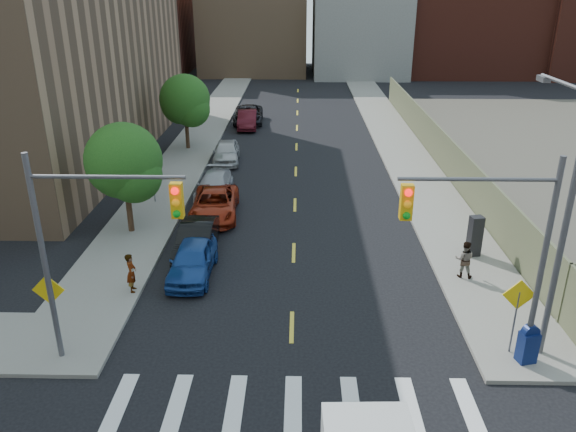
{
  "coord_description": "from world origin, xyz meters",
  "views": [
    {
      "loc": [
        0.22,
        -9.04,
        11.38
      ],
      "look_at": [
        -0.25,
        13.56,
        2.0
      ],
      "focal_mm": 35.0,
      "sensor_mm": 36.0,
      "label": 1
    }
  ],
  "objects_px": {
    "parked_car_blue": "(193,260)",
    "parked_car_red": "(215,204)",
    "parked_car_white": "(226,152)",
    "payphone": "(475,236)",
    "parked_car_grey": "(248,114)",
    "pedestrian_east": "(464,259)",
    "mailbox": "(528,344)",
    "pedestrian_west": "(131,273)",
    "parked_car_silver": "(214,185)",
    "parked_car_black": "(197,239)",
    "parked_car_maroon": "(247,120)"
  },
  "relations": [
    {
      "from": "mailbox",
      "to": "pedestrian_east",
      "type": "height_order",
      "value": "pedestrian_east"
    },
    {
      "from": "parked_car_black",
      "to": "parked_car_white",
      "type": "xyz_separation_m",
      "value": [
        -0.38,
        14.12,
        0.02
      ]
    },
    {
      "from": "parked_car_white",
      "to": "pedestrian_east",
      "type": "xyz_separation_m",
      "value": [
        11.79,
        -16.34,
        0.21
      ]
    },
    {
      "from": "parked_car_maroon",
      "to": "parked_car_blue",
      "type": "bearing_deg",
      "value": -92.72
    },
    {
      "from": "parked_car_blue",
      "to": "mailbox",
      "type": "relative_size",
      "value": 3.1
    },
    {
      "from": "mailbox",
      "to": "parked_car_black",
      "type": "bearing_deg",
      "value": 132.47
    },
    {
      "from": "parked_car_grey",
      "to": "parked_car_black",
      "type": "bearing_deg",
      "value": -92.73
    },
    {
      "from": "parked_car_silver",
      "to": "parked_car_white",
      "type": "distance_m",
      "value": 6.68
    },
    {
      "from": "parked_car_white",
      "to": "pedestrian_west",
      "type": "height_order",
      "value": "pedestrian_west"
    },
    {
      "from": "parked_car_grey",
      "to": "payphone",
      "type": "distance_m",
      "value": 28.92
    },
    {
      "from": "parked_car_grey",
      "to": "pedestrian_west",
      "type": "xyz_separation_m",
      "value": [
        -2.01,
        -29.64,
        0.21
      ]
    },
    {
      "from": "parked_car_red",
      "to": "parked_car_grey",
      "type": "xyz_separation_m",
      "value": [
        -0.09,
        21.58,
        0.03
      ]
    },
    {
      "from": "parked_car_white",
      "to": "payphone",
      "type": "bearing_deg",
      "value": -52.14
    },
    {
      "from": "parked_car_blue",
      "to": "parked_car_silver",
      "type": "xyz_separation_m",
      "value": [
        -0.45,
        9.53,
        -0.06
      ]
    },
    {
      "from": "mailbox",
      "to": "pedestrian_west",
      "type": "distance_m",
      "value": 14.46
    },
    {
      "from": "parked_car_black",
      "to": "parked_car_maroon",
      "type": "distance_m",
      "value": 24.0
    },
    {
      "from": "parked_car_maroon",
      "to": "payphone",
      "type": "xyz_separation_m",
      "value": [
        12.21,
        -24.19,
        0.34
      ]
    },
    {
      "from": "payphone",
      "to": "pedestrian_west",
      "type": "distance_m",
      "value": 14.72
    },
    {
      "from": "pedestrian_west",
      "to": "payphone",
      "type": "bearing_deg",
      "value": -84.99
    },
    {
      "from": "parked_car_black",
      "to": "pedestrian_east",
      "type": "relative_size",
      "value": 2.72
    },
    {
      "from": "parked_car_maroon",
      "to": "pedestrian_east",
      "type": "bearing_deg",
      "value": -69.55
    },
    {
      "from": "parked_car_white",
      "to": "pedestrian_west",
      "type": "xyz_separation_m",
      "value": [
        -1.52,
        -17.79,
        0.22
      ]
    },
    {
      "from": "parked_car_blue",
      "to": "pedestrian_west",
      "type": "xyz_separation_m",
      "value": [
        -2.1,
        -1.58,
        0.23
      ]
    },
    {
      "from": "parked_car_blue",
      "to": "parked_car_red",
      "type": "bearing_deg",
      "value": 90.64
    },
    {
      "from": "parked_car_silver",
      "to": "parked_car_maroon",
      "type": "relative_size",
      "value": 1.01
    },
    {
      "from": "mailbox",
      "to": "payphone",
      "type": "height_order",
      "value": "payphone"
    },
    {
      "from": "parked_car_blue",
      "to": "parked_car_silver",
      "type": "bearing_deg",
      "value": 93.35
    },
    {
      "from": "mailbox",
      "to": "payphone",
      "type": "relative_size",
      "value": 0.74
    },
    {
      "from": "parked_car_blue",
      "to": "parked_car_silver",
      "type": "height_order",
      "value": "parked_car_blue"
    },
    {
      "from": "parked_car_red",
      "to": "pedestrian_west",
      "type": "relative_size",
      "value": 3.17
    },
    {
      "from": "parked_car_blue",
      "to": "pedestrian_east",
      "type": "distance_m",
      "value": 11.22
    },
    {
      "from": "parked_car_black",
      "to": "parked_car_maroon",
      "type": "xyz_separation_m",
      "value": [
        0.19,
        24.0,
        0.03
      ]
    },
    {
      "from": "parked_car_silver",
      "to": "parked_car_white",
      "type": "height_order",
      "value": "parked_car_white"
    },
    {
      "from": "parked_car_blue",
      "to": "parked_car_black",
      "type": "bearing_deg",
      "value": 95.98
    },
    {
      "from": "parked_car_white",
      "to": "parked_car_grey",
      "type": "xyz_separation_m",
      "value": [
        0.48,
        11.85,
        0.01
      ]
    },
    {
      "from": "parked_car_white",
      "to": "parked_car_grey",
      "type": "distance_m",
      "value": 11.86
    },
    {
      "from": "parked_car_black",
      "to": "parked_car_grey",
      "type": "xyz_separation_m",
      "value": [
        0.1,
        25.97,
        0.03
      ]
    },
    {
      "from": "pedestrian_west",
      "to": "pedestrian_east",
      "type": "xyz_separation_m",
      "value": [
        13.32,
        1.45,
        -0.01
      ]
    },
    {
      "from": "parked_car_silver",
      "to": "parked_car_black",
      "type": "bearing_deg",
      "value": -87.01
    },
    {
      "from": "pedestrian_west",
      "to": "parked_car_silver",
      "type": "bearing_deg",
      "value": -17.08
    },
    {
      "from": "parked_car_maroon",
      "to": "payphone",
      "type": "bearing_deg",
      "value": -65.94
    },
    {
      "from": "mailbox",
      "to": "pedestrian_west",
      "type": "bearing_deg",
      "value": 148.98
    },
    {
      "from": "parked_car_red",
      "to": "payphone",
      "type": "height_order",
      "value": "payphone"
    },
    {
      "from": "parked_car_grey",
      "to": "pedestrian_east",
      "type": "relative_size",
      "value": 3.37
    },
    {
      "from": "parked_car_white",
      "to": "parked_car_maroon",
      "type": "relative_size",
      "value": 0.96
    },
    {
      "from": "parked_car_red",
      "to": "pedestrian_west",
      "type": "distance_m",
      "value": 8.33
    },
    {
      "from": "parked_car_blue",
      "to": "parked_car_silver",
      "type": "relative_size",
      "value": 0.93
    },
    {
      "from": "pedestrian_east",
      "to": "parked_car_blue",
      "type": "bearing_deg",
      "value": 13.84
    },
    {
      "from": "parked_car_blue",
      "to": "payphone",
      "type": "height_order",
      "value": "payphone"
    },
    {
      "from": "parked_car_blue",
      "to": "parked_car_silver",
      "type": "distance_m",
      "value": 9.54
    }
  ]
}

